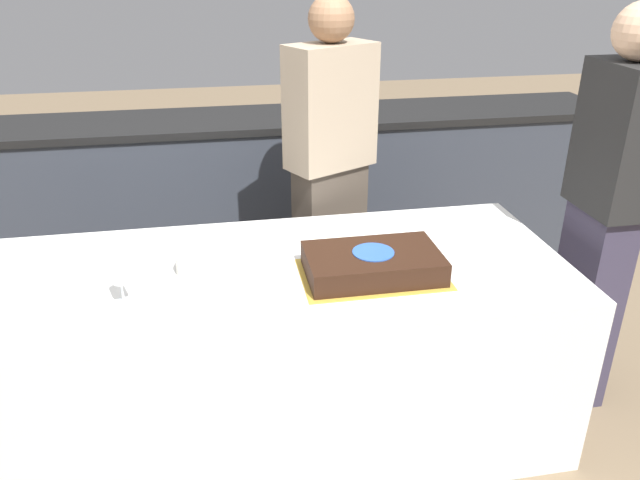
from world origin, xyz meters
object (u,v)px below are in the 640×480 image
at_px(plate_stack, 203,263).
at_px(wine_glass, 119,273).
at_px(person_seated_right, 605,211).
at_px(cake, 373,264).
at_px(person_cutting_cake, 330,175).

xyz_separation_m(plate_stack, wine_glass, (-0.26, -0.18, 0.08)).
distance_m(plate_stack, wine_glass, 0.33).
bearing_deg(person_seated_right, wine_glass, -85.15).
xyz_separation_m(wine_glass, person_seated_right, (1.82, 0.15, 0.01)).
bearing_deg(wine_glass, cake, 2.76).
height_order(cake, wine_glass, wine_glass).
relative_size(plate_stack, person_seated_right, 0.12).
xyz_separation_m(plate_stack, person_seated_right, (1.56, -0.02, 0.09)).
bearing_deg(plate_stack, wine_glass, -146.22).
relative_size(cake, person_seated_right, 0.31).
bearing_deg(person_seated_right, cake, -83.30).
distance_m(plate_stack, person_cutting_cake, 0.88).
distance_m(person_cutting_cake, person_seated_right, 1.18).
bearing_deg(wine_glass, person_seated_right, 4.85).
relative_size(cake, person_cutting_cake, 0.32).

